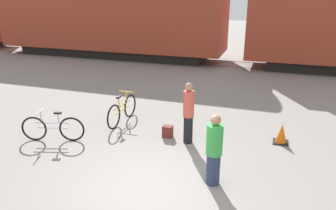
{
  "coord_description": "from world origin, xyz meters",
  "views": [
    {
      "loc": [
        2.18,
        -5.48,
        4.0
      ],
      "look_at": [
        -0.38,
        2.23,
        1.1
      ],
      "focal_mm": 35.0,
      "sensor_mm": 36.0,
      "label": 1
    }
  ],
  "objects_px": {
    "freight_train": "(238,8)",
    "bicycle_silver": "(53,128)",
    "person_in_green": "(214,150)",
    "backpack": "(168,131)",
    "traffic_cone": "(282,134)",
    "bicycle_yellow": "(122,110)",
    "person_in_red": "(188,113)"
  },
  "relations": [
    {
      "from": "bicycle_silver",
      "to": "bicycle_yellow",
      "type": "height_order",
      "value": "bicycle_yellow"
    },
    {
      "from": "bicycle_yellow",
      "to": "bicycle_silver",
      "type": "bearing_deg",
      "value": -124.18
    },
    {
      "from": "freight_train",
      "to": "backpack",
      "type": "height_order",
      "value": "freight_train"
    },
    {
      "from": "bicycle_silver",
      "to": "person_in_green",
      "type": "bearing_deg",
      "value": -8.68
    },
    {
      "from": "freight_train",
      "to": "traffic_cone",
      "type": "relative_size",
      "value": 108.63
    },
    {
      "from": "bicycle_silver",
      "to": "traffic_cone",
      "type": "distance_m",
      "value": 6.27
    },
    {
      "from": "bicycle_yellow",
      "to": "traffic_cone",
      "type": "relative_size",
      "value": 3.32
    },
    {
      "from": "person_in_red",
      "to": "traffic_cone",
      "type": "distance_m",
      "value": 2.63
    },
    {
      "from": "person_in_green",
      "to": "traffic_cone",
      "type": "bearing_deg",
      "value": -128.26
    },
    {
      "from": "person_in_red",
      "to": "bicycle_yellow",
      "type": "bearing_deg",
      "value": -28.79
    },
    {
      "from": "freight_train",
      "to": "person_in_green",
      "type": "distance_m",
      "value": 12.39
    },
    {
      "from": "freight_train",
      "to": "person_in_red",
      "type": "height_order",
      "value": "freight_train"
    },
    {
      "from": "bicycle_silver",
      "to": "bicycle_yellow",
      "type": "xyz_separation_m",
      "value": [
        1.23,
        1.81,
        0.03
      ]
    },
    {
      "from": "person_in_green",
      "to": "bicycle_silver",
      "type": "bearing_deg",
      "value": -18.37
    },
    {
      "from": "bicycle_yellow",
      "to": "person_in_red",
      "type": "distance_m",
      "value": 2.49
    },
    {
      "from": "bicycle_yellow",
      "to": "backpack",
      "type": "xyz_separation_m",
      "value": [
        1.69,
        -0.59,
        -0.23
      ]
    },
    {
      "from": "freight_train",
      "to": "bicycle_yellow",
      "type": "relative_size",
      "value": 32.73
    },
    {
      "from": "backpack",
      "to": "bicycle_silver",
      "type": "bearing_deg",
      "value": -157.28
    },
    {
      "from": "person_in_green",
      "to": "person_in_red",
      "type": "relative_size",
      "value": 0.94
    },
    {
      "from": "freight_train",
      "to": "person_in_green",
      "type": "height_order",
      "value": "freight_train"
    },
    {
      "from": "bicycle_silver",
      "to": "traffic_cone",
      "type": "xyz_separation_m",
      "value": [
        5.99,
        1.86,
        -0.12
      ]
    },
    {
      "from": "bicycle_silver",
      "to": "backpack",
      "type": "height_order",
      "value": "bicycle_silver"
    },
    {
      "from": "bicycle_yellow",
      "to": "person_in_red",
      "type": "bearing_deg",
      "value": -17.63
    },
    {
      "from": "person_in_red",
      "to": "freight_train",
      "type": "bearing_deg",
      "value": -100.44
    },
    {
      "from": "freight_train",
      "to": "person_in_green",
      "type": "xyz_separation_m",
      "value": [
        1.16,
        -12.13,
        -2.26
      ]
    },
    {
      "from": "person_in_green",
      "to": "backpack",
      "type": "relative_size",
      "value": 4.69
    },
    {
      "from": "person_in_green",
      "to": "bicycle_yellow",
      "type": "bearing_deg",
      "value": -46.44
    },
    {
      "from": "traffic_cone",
      "to": "backpack",
      "type": "bearing_deg",
      "value": -168.26
    },
    {
      "from": "person_in_green",
      "to": "traffic_cone",
      "type": "xyz_separation_m",
      "value": [
        1.4,
        2.56,
        -0.54
      ]
    },
    {
      "from": "person_in_green",
      "to": "person_in_red",
      "type": "height_order",
      "value": "person_in_red"
    },
    {
      "from": "backpack",
      "to": "traffic_cone",
      "type": "distance_m",
      "value": 3.13
    },
    {
      "from": "freight_train",
      "to": "bicycle_silver",
      "type": "bearing_deg",
      "value": -106.72
    }
  ]
}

